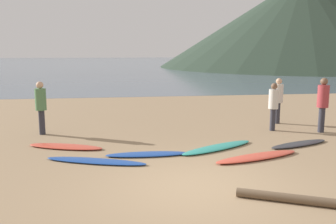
% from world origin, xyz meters
% --- Properties ---
extents(ground_plane, '(120.00, 120.00, 0.20)m').
position_xyz_m(ground_plane, '(0.00, 10.00, -0.10)').
color(ground_plane, '#997C5B').
rests_on(ground_plane, ground).
extents(ocean_water, '(140.00, 100.00, 0.01)m').
position_xyz_m(ocean_water, '(0.00, 64.32, 0.00)').
color(ocean_water, slate).
rests_on(ocean_water, ground).
extents(headland_hill, '(43.42, 43.42, 13.60)m').
position_xyz_m(headland_hill, '(26.84, 47.57, 6.80)').
color(headland_hill, '#28382B').
rests_on(headland_hill, ground).
extents(surfboard_0, '(2.27, 1.28, 0.08)m').
position_xyz_m(surfboard_0, '(-3.02, 3.41, 0.04)').
color(surfboard_0, '#D84C38').
rests_on(surfboard_0, ground).
extents(surfboard_1, '(2.60, 1.31, 0.07)m').
position_xyz_m(surfboard_1, '(-2.11, 1.92, 0.04)').
color(surfboard_1, '#1E479E').
rests_on(surfboard_1, ground).
extents(surfboard_2, '(2.17, 0.52, 0.08)m').
position_xyz_m(surfboard_2, '(-0.80, 2.32, 0.04)').
color(surfboard_2, '#1E479E').
rests_on(surfboard_2, ground).
extents(surfboard_3, '(2.47, 1.65, 0.09)m').
position_xyz_m(surfboard_3, '(1.21, 2.71, 0.04)').
color(surfboard_3, teal).
rests_on(surfboard_3, ground).
extents(surfboard_4, '(2.55, 1.26, 0.09)m').
position_xyz_m(surfboard_4, '(1.97, 1.68, 0.05)').
color(surfboard_4, '#D84C38').
rests_on(surfboard_4, ground).
extents(surfboard_5, '(2.12, 1.13, 0.08)m').
position_xyz_m(surfboard_5, '(3.66, 2.76, 0.04)').
color(surfboard_5, '#333338').
rests_on(surfboard_5, ground).
extents(person_0, '(0.37, 0.37, 1.82)m').
position_xyz_m(person_0, '(5.21, 4.26, 1.08)').
color(person_0, '#2D2D38').
rests_on(person_0, ground).
extents(person_1, '(0.35, 0.35, 1.73)m').
position_xyz_m(person_1, '(-3.98, 5.25, 1.02)').
color(person_1, '#2D2D38').
rests_on(person_1, ground).
extents(person_2, '(0.34, 0.34, 1.70)m').
position_xyz_m(person_2, '(4.39, 5.87, 1.00)').
color(person_2, '#2D2D38').
rests_on(person_2, ground).
extents(person_3, '(0.33, 0.33, 1.63)m').
position_xyz_m(person_3, '(3.70, 4.74, 0.96)').
color(person_3, '#2D2D38').
rests_on(person_3, ground).
extents(driftwood_log, '(2.14, 1.16, 0.17)m').
position_xyz_m(driftwood_log, '(1.68, -1.11, 0.08)').
color(driftwood_log, brown).
rests_on(driftwood_log, ground).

